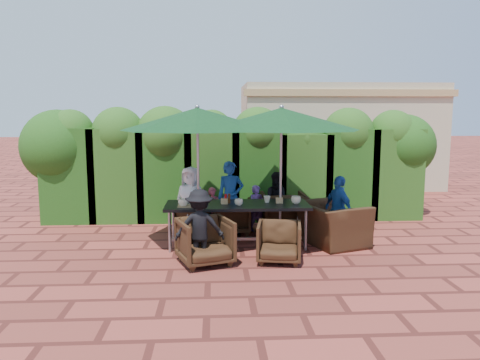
{
  "coord_description": "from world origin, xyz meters",
  "views": [
    {
      "loc": [
        -0.46,
        -7.88,
        2.31
      ],
      "look_at": [
        0.01,
        0.4,
        1.13
      ],
      "focal_mm": 35.0,
      "sensor_mm": 36.0,
      "label": 1
    }
  ],
  "objects": [
    {
      "name": "ketchup_bottle",
      "position": [
        -0.26,
        0.14,
        0.83
      ],
      "size": [
        0.04,
        0.04,
        0.17
      ],
      "primitive_type": "cylinder",
      "color": "#B20C0A",
      "rests_on": "dining_table"
    },
    {
      "name": "cup_d",
      "position": [
        0.47,
        0.22,
        0.81
      ],
      "size": [
        0.13,
        0.13,
        0.12
      ],
      "primitive_type": "imported",
      "color": "beige",
      "rests_on": "dining_table"
    },
    {
      "name": "chair_far_left",
      "position": [
        -0.83,
        1.14,
        0.35
      ],
      "size": [
        0.85,
        0.83,
        0.7
      ],
      "primitive_type": "imported",
      "rotation": [
        0.0,
        0.0,
        2.81
      ],
      "color": "black",
      "rests_on": "ground"
    },
    {
      "name": "child_left",
      "position": [
        -0.49,
        1.08,
        0.44
      ],
      "size": [
        0.34,
        0.29,
        0.89
      ],
      "primitive_type": "imported",
      "rotation": [
        0.0,
        0.0,
        0.08
      ],
      "color": "#CB475C",
      "rests_on": "ground"
    },
    {
      "name": "cup_c",
      "position": [
        -0.04,
        -0.02,
        0.81
      ],
      "size": [
        0.15,
        0.15,
        0.11
      ],
      "primitive_type": "imported",
      "color": "beige",
      "rests_on": "dining_table"
    },
    {
      "name": "chair_far_right",
      "position": [
        0.9,
        1.07,
        0.43
      ],
      "size": [
        0.85,
        0.79,
        0.86
      ],
      "primitive_type": "imported",
      "rotation": [
        0.0,
        0.0,
        3.15
      ],
      "color": "black",
      "rests_on": "ground"
    },
    {
      "name": "adult_far_mid",
      "position": [
        -0.14,
        1.01,
        0.7
      ],
      "size": [
        0.54,
        0.46,
        1.4
      ],
      "primitive_type": "imported",
      "rotation": [
        0.0,
        0.0,
        0.1
      ],
      "color": "#1A4892",
      "rests_on": "ground"
    },
    {
      "name": "chair_end_right",
      "position": [
        1.62,
        0.1,
        0.5
      ],
      "size": [
        1.07,
        1.32,
        0.99
      ],
      "primitive_type": "imported",
      "rotation": [
        0.0,
        0.0,
        1.91
      ],
      "color": "black",
      "rests_on": "ground"
    },
    {
      "name": "adult_near_left",
      "position": [
        -0.69,
        -0.86,
        0.59
      ],
      "size": [
        0.76,
        0.37,
        1.17
      ],
      "primitive_type": "imported",
      "rotation": [
        0.0,
        0.0,
        3.18
      ],
      "color": "black",
      "rests_on": "ground"
    },
    {
      "name": "hedge_wall",
      "position": [
        -0.18,
        2.32,
        1.37
      ],
      "size": [
        9.1,
        1.6,
        2.48
      ],
      "color": "#1B3C10",
      "rests_on": "ground"
    },
    {
      "name": "pedestrian_c",
      "position": [
        3.17,
        4.17,
        0.77
      ],
      "size": [
        1.03,
        0.57,
        1.53
      ],
      "primitive_type": "imported",
      "rotation": [
        0.0,
        0.0,
        3.02
      ],
      "color": "gray",
      "rests_on": "ground"
    },
    {
      "name": "chair_near_left",
      "position": [
        -0.61,
        -0.86,
        0.39
      ],
      "size": [
        0.96,
        0.93,
        0.79
      ],
      "primitive_type": "imported",
      "rotation": [
        0.0,
        0.0,
        0.34
      ],
      "color": "black",
      "rests_on": "ground"
    },
    {
      "name": "ground",
      "position": [
        0.0,
        0.0,
        0.0
      ],
      "size": [
        80.0,
        80.0,
        0.0
      ],
      "primitive_type": "plane",
      "color": "maroon",
      "rests_on": "ground"
    },
    {
      "name": "child_right",
      "position": [
        0.38,
        1.16,
        0.46
      ],
      "size": [
        0.4,
        0.36,
        0.91
      ],
      "primitive_type": "imported",
      "rotation": [
        0.0,
        0.0,
        0.34
      ],
      "color": "#8B54B8",
      "rests_on": "ground"
    },
    {
      "name": "cup_a",
      "position": [
        -0.99,
        -0.07,
        0.82
      ],
      "size": [
        0.17,
        0.17,
        0.13
      ],
      "primitive_type": "imported",
      "color": "beige",
      "rests_on": "dining_table"
    },
    {
      "name": "chair_near_right",
      "position": [
        0.55,
        -0.81,
        0.35
      ],
      "size": [
        0.77,
        0.73,
        0.69
      ],
      "primitive_type": "imported",
      "rotation": [
        0.0,
        0.0,
        -0.16
      ],
      "color": "black",
      "rests_on": "ground"
    },
    {
      "name": "building",
      "position": [
        3.5,
        6.99,
        1.61
      ],
      "size": [
        6.2,
        3.08,
        3.2
      ],
      "color": "#B9AC89",
      "rests_on": "ground"
    },
    {
      "name": "pedestrian_b",
      "position": [
        2.67,
        4.34,
        0.83
      ],
      "size": [
        0.84,
        0.56,
        1.66
      ],
      "primitive_type": "imported",
      "rotation": [
        0.0,
        0.0,
        3.24
      ],
      "color": "#CB475C",
      "rests_on": "ground"
    },
    {
      "name": "umbrella_right",
      "position": [
        0.7,
        0.15,
        2.21
      ],
      "size": [
        2.76,
        2.76,
        2.46
      ],
      "color": "gray",
      "rests_on": "ground"
    },
    {
      "name": "chair_far_mid",
      "position": [
        -0.11,
        1.01,
        0.37
      ],
      "size": [
        0.74,
        0.7,
        0.74
      ],
      "primitive_type": "imported",
      "rotation": [
        0.0,
        0.0,
        3.1
      ],
      "color": "black",
      "rests_on": "ground"
    },
    {
      "name": "adult_far_right",
      "position": [
        0.79,
        1.06,
        0.59
      ],
      "size": [
        0.6,
        0.4,
        1.18
      ],
      "primitive_type": "imported",
      "rotation": [
        0.0,
        0.0,
        -0.09
      ],
      "color": "black",
      "rests_on": "ground"
    },
    {
      "name": "cup_b",
      "position": [
        -0.62,
        0.23,
        0.82
      ],
      "size": [
        0.15,
        0.15,
        0.14
      ],
      "primitive_type": "imported",
      "color": "beige",
      "rests_on": "dining_table"
    },
    {
      "name": "pedestrian_a",
      "position": [
        1.58,
        4.24,
        0.77
      ],
      "size": [
        1.45,
        0.57,
        1.53
      ],
      "primitive_type": "imported",
      "rotation": [
        0.0,
        0.0,
        3.1
      ],
      "color": "#237E22",
      "rests_on": "ground"
    },
    {
      "name": "number_block_right",
      "position": [
        0.68,
        0.14,
        0.8
      ],
      "size": [
        0.12,
        0.06,
        0.1
      ],
      "primitive_type": "cube",
      "color": "tan",
      "rests_on": "dining_table"
    },
    {
      "name": "umbrella_left",
      "position": [
        -0.73,
        0.1,
        2.21
      ],
      "size": [
        2.62,
        2.62,
        2.46
      ],
      "color": "gray",
      "rests_on": "ground"
    },
    {
      "name": "serving_tray",
      "position": [
        -0.9,
        -0.05,
        0.76
      ],
      "size": [
        0.35,
        0.25,
        0.02
      ],
      "primitive_type": "cube",
      "color": "olive",
      "rests_on": "dining_table"
    },
    {
      "name": "adult_far_left",
      "position": [
        -0.91,
        0.99,
        0.65
      ],
      "size": [
        0.74,
        0.6,
        1.31
      ],
      "primitive_type": "imported",
      "rotation": [
        0.0,
        0.0,
        -0.38
      ],
      "color": "white",
      "rests_on": "ground"
    },
    {
      "name": "cup_e",
      "position": [
        0.97,
        0.07,
        0.82
      ],
      "size": [
        0.17,
        0.17,
        0.13
      ],
      "primitive_type": "imported",
      "color": "beige",
      "rests_on": "dining_table"
    },
    {
      "name": "sauce_bottle",
      "position": [
        -0.2,
        0.18,
        0.83
      ],
      "size": [
        0.04,
        0.04,
        0.17
      ],
      "primitive_type": "cylinder",
      "color": "#4C230C",
      "rests_on": "dining_table"
    },
    {
      "name": "number_block_left",
      "position": [
        -0.28,
        0.11,
        0.8
      ],
      "size": [
        0.12,
        0.06,
        0.1
      ],
      "primitive_type": "cube",
      "color": "tan",
      "rests_on": "dining_table"
    },
    {
      "name": "dining_table",
      "position": [
        -0.06,
        0.13,
        0.68
      ],
      "size": [
        2.49,
        0.9,
        0.75
      ],
      "color": "black",
      "rests_on": "ground"
    },
    {
      "name": "adult_end_right",
      "position": [
        1.75,
        0.15,
        0.61
      ],
      "size": [
        0.61,
        0.8,
        1.22
      ],
      "primitive_type": "imported",
      "rotation": [
        0.0,
        0.0,
        1.97
      ],
      "color": "#1A4892",
      "rests_on": "ground"
    }
  ]
}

